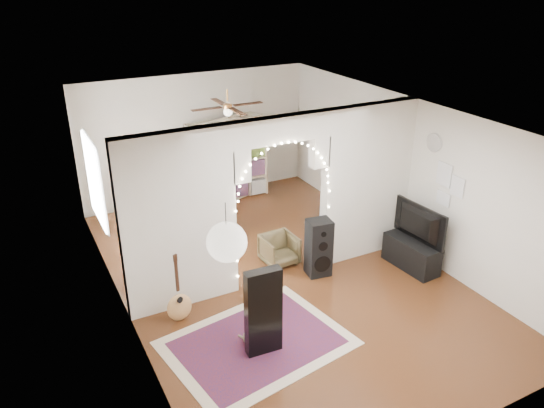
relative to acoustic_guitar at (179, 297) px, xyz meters
name	(u,v)px	position (x,y,z in m)	size (l,w,h in m)	color
floor	(280,275)	(1.87, 0.41, -0.40)	(7.50, 7.50, 0.00)	black
ceiling	(281,116)	(1.87, 0.41, 2.30)	(5.00, 7.50, 0.02)	white
wall_back	(197,137)	(1.87, 4.16, 0.95)	(5.00, 0.02, 2.70)	silver
wall_front	(462,338)	(1.87, -3.34, 0.95)	(5.00, 0.02, 2.70)	silver
wall_left	(119,235)	(-0.63, 0.41, 0.95)	(0.02, 7.50, 2.70)	silver
wall_right	(406,174)	(4.37, 0.41, 0.95)	(0.02, 7.50, 2.70)	silver
divider_wall	(281,196)	(1.87, 0.41, 1.02)	(5.00, 0.20, 2.70)	silver
fairy_lights	(285,192)	(1.87, 0.28, 1.15)	(1.64, 0.04, 1.60)	#FFEABF
window	(94,181)	(-0.60, 2.21, 1.10)	(0.04, 1.20, 1.40)	white
wall_clock	(435,142)	(4.35, -0.19, 1.70)	(0.31, 0.31, 0.03)	white
picture_frames	(448,185)	(4.35, -0.59, 1.10)	(0.02, 0.50, 0.70)	white
paper_lantern	(227,242)	(-0.03, -1.99, 1.85)	(0.40, 0.40, 0.40)	white
ceiling_fan	(228,106)	(1.87, 2.41, 2.00)	(1.10, 1.10, 0.30)	#CA8843
area_rug	(257,343)	(0.76, -0.98, -0.39)	(2.35, 1.76, 0.02)	maroon
guitar_case	(263,312)	(0.77, -1.16, 0.22)	(0.48, 0.16, 1.25)	black
acoustic_guitar	(179,297)	(0.00, 0.00, 0.00)	(0.39, 0.26, 0.92)	tan
tabby_cat	(251,339)	(0.67, -0.99, -0.28)	(0.26, 0.44, 0.29)	brown
floor_speaker	(319,248)	(2.44, 0.16, 0.08)	(0.42, 0.38, 0.98)	black
media_console	(411,254)	(3.95, -0.39, -0.15)	(0.40, 1.00, 0.50)	black
tv	(415,224)	(3.95, -0.39, 0.41)	(1.07, 0.14, 0.62)	black
bookcase	(228,160)	(2.38, 3.73, 0.47)	(1.72, 0.43, 1.76)	#C7AF90
dining_table	(175,186)	(1.04, 3.31, 0.28)	(1.25, 0.87, 0.76)	brown
flower_vase	(174,179)	(1.04, 3.31, 0.45)	(0.18, 0.18, 0.19)	silver
dining_chair_left	(210,220)	(1.40, 2.34, -0.12)	(0.60, 0.62, 0.56)	#493E24
dining_chair_right	(279,250)	(2.04, 0.76, -0.14)	(0.55, 0.57, 0.52)	#493E24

